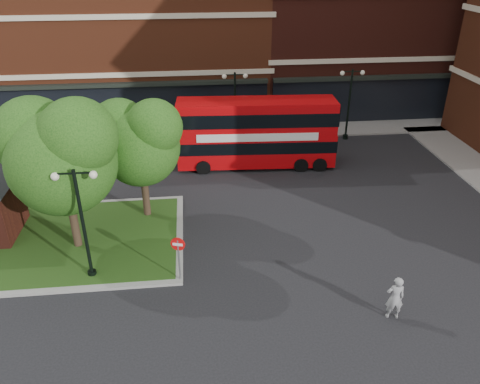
{
  "coord_description": "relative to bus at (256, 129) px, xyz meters",
  "views": [
    {
      "loc": [
        -1.02,
        -16.17,
        12.42
      ],
      "look_at": [
        1.12,
        3.38,
        2.0
      ],
      "focal_mm": 35.0,
      "sensor_mm": 36.0,
      "label": 1
    }
  ],
  "objects": [
    {
      "name": "car_silver",
      "position": [
        -3.2,
        5.3,
        -1.65
      ],
      "size": [
        4.73,
        2.36,
        1.55
      ],
      "primitive_type": "imported",
      "rotation": [
        0.0,
        0.0,
        1.69
      ],
      "color": "silver",
      "rests_on": "ground"
    },
    {
      "name": "traffic_island",
      "position": [
        -10.92,
        -7.7,
        -2.36
      ],
      "size": [
        12.6,
        7.6,
        0.15
      ],
      "color": "gray",
      "rests_on": "ground"
    },
    {
      "name": "lamp_island",
      "position": [
        -8.42,
        -10.5,
        0.4
      ],
      "size": [
        1.72,
        0.36,
        5.0
      ],
      "color": "black",
      "rests_on": "ground"
    },
    {
      "name": "tree_island_east",
      "position": [
        -6.5,
        -5.64,
        1.81
      ],
      "size": [
        4.46,
        3.9,
        6.29
      ],
      "color": "#2D2116",
      "rests_on": "ground"
    },
    {
      "name": "lamp_far_left",
      "position": [
        -0.92,
        3.8,
        0.4
      ],
      "size": [
        1.72,
        0.36,
        5.0
      ],
      "color": "black",
      "rests_on": "ground"
    },
    {
      "name": "terrace_far_left",
      "position": [
        -10.92,
        13.3,
        4.57
      ],
      "size": [
        26.0,
        12.0,
        14.0
      ],
      "primitive_type": "cube",
      "color": "brown",
      "rests_on": "ground"
    },
    {
      "name": "pavement_far",
      "position": [
        -2.92,
        5.8,
        -2.37
      ],
      "size": [
        44.0,
        3.0,
        0.12
      ],
      "primitive_type": "cube",
      "color": "slate",
      "rests_on": "ground"
    },
    {
      "name": "bus",
      "position": [
        0.0,
        0.0,
        0.0
      ],
      "size": [
        9.79,
        2.73,
        3.7
      ],
      "rotation": [
        0.0,
        0.0,
        -0.06
      ],
      "color": "#B6070B",
      "rests_on": "ground"
    },
    {
      "name": "terrace_far_right",
      "position": [
        11.08,
        13.3,
        5.57
      ],
      "size": [
        18.0,
        12.0,
        16.0
      ],
      "primitive_type": "cube",
      "color": "#471911",
      "rests_on": "ground"
    },
    {
      "name": "woman",
      "position": [
        3.19,
        -14.2,
        -1.5
      ],
      "size": [
        0.72,
        0.51,
        1.84
      ],
      "primitive_type": "imported",
      "rotation": [
        0.0,
        0.0,
        3.03
      ],
      "color": "gray",
      "rests_on": "ground"
    },
    {
      "name": "lamp_far_right",
      "position": [
        7.08,
        3.8,
        0.4
      ],
      "size": [
        1.72,
        0.36,
        5.0
      ],
      "color": "black",
      "rests_on": "ground"
    },
    {
      "name": "no_entry_sign",
      "position": [
        -4.72,
        -11.2,
        -0.89
      ],
      "size": [
        0.58,
        0.22,
        2.15
      ],
      "rotation": [
        0.0,
        0.0,
        -0.3
      ],
      "color": "slate",
      "rests_on": "ground"
    },
    {
      "name": "car_white",
      "position": [
        0.39,
        5.3,
        -1.7
      ],
      "size": [
        4.52,
        1.91,
        1.45
      ],
      "primitive_type": "imported",
      "rotation": [
        0.0,
        0.0,
        1.66
      ],
      "color": "silver",
      "rests_on": "ground"
    },
    {
      "name": "ground",
      "position": [
        -2.92,
        -10.7,
        -2.43
      ],
      "size": [
        120.0,
        120.0,
        0.0
      ],
      "primitive_type": "plane",
      "color": "black",
      "rests_on": "ground"
    },
    {
      "name": "tree_island_west",
      "position": [
        -9.52,
        -8.12,
        2.37
      ],
      "size": [
        5.4,
        4.71,
        7.21
      ],
      "color": "#2D2116",
      "rests_on": "ground"
    }
  ]
}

